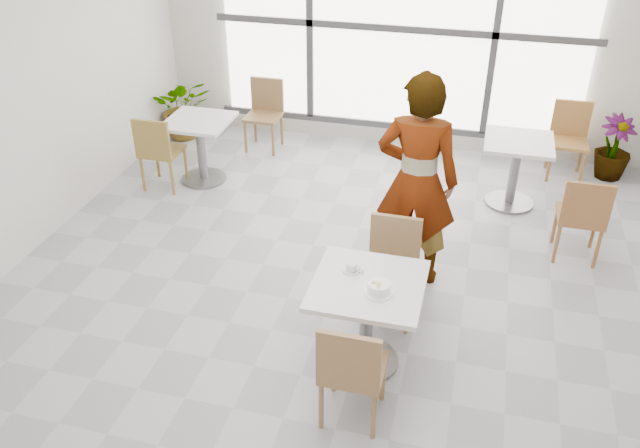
% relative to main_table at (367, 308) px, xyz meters
% --- Properties ---
extents(floor, '(7.00, 7.00, 0.00)m').
position_rel_main_table_xyz_m(floor, '(-0.44, 0.60, -0.52)').
color(floor, '#9E9EA5').
rests_on(floor, ground).
extents(wall_back, '(6.00, 0.00, 6.00)m').
position_rel_main_table_xyz_m(wall_back, '(-0.44, 4.10, 0.98)').
color(wall_back, silver).
rests_on(wall_back, ground).
extents(window, '(4.60, 0.07, 2.52)m').
position_rel_main_table_xyz_m(window, '(-0.44, 4.04, 0.98)').
color(window, white).
rests_on(window, ground).
extents(main_table, '(0.80, 0.80, 0.75)m').
position_rel_main_table_xyz_m(main_table, '(0.00, 0.00, 0.00)').
color(main_table, white).
rests_on(main_table, ground).
extents(chair_near, '(0.42, 0.42, 0.87)m').
position_rel_main_table_xyz_m(chair_near, '(0.02, -0.61, -0.02)').
color(chair_near, '#986F47').
rests_on(chair_near, ground).
extents(chair_far, '(0.42, 0.42, 0.87)m').
position_rel_main_table_xyz_m(chair_far, '(0.08, 0.67, -0.02)').
color(chair_far, '#926D48').
rests_on(chair_far, ground).
extents(oatmeal_bowl, '(0.21, 0.21, 0.10)m').
position_rel_main_table_xyz_m(oatmeal_bowl, '(0.09, -0.09, 0.27)').
color(oatmeal_bowl, white).
rests_on(oatmeal_bowl, main_table).
extents(coffee_cup, '(0.16, 0.13, 0.07)m').
position_rel_main_table_xyz_m(coffee_cup, '(-0.15, 0.12, 0.26)').
color(coffee_cup, silver).
rests_on(coffee_cup, main_table).
extents(person, '(0.71, 0.47, 1.93)m').
position_rel_main_table_xyz_m(person, '(0.17, 1.24, 0.44)').
color(person, black).
rests_on(person, ground).
extents(bg_table_left, '(0.70, 0.70, 0.75)m').
position_rel_main_table_xyz_m(bg_table_left, '(-2.42, 2.52, -0.04)').
color(bg_table_left, silver).
rests_on(bg_table_left, ground).
extents(bg_table_right, '(0.70, 0.70, 0.75)m').
position_rel_main_table_xyz_m(bg_table_right, '(1.04, 2.84, -0.04)').
color(bg_table_right, silver).
rests_on(bg_table_right, ground).
extents(bg_chair_left_near, '(0.42, 0.42, 0.87)m').
position_rel_main_table_xyz_m(bg_chair_left_near, '(-2.78, 2.19, -0.02)').
color(bg_chair_left_near, olive).
rests_on(bg_chair_left_near, ground).
extents(bg_chair_left_far, '(0.42, 0.42, 0.87)m').
position_rel_main_table_xyz_m(bg_chair_left_far, '(-2.02, 3.60, -0.02)').
color(bg_chair_left_far, olive).
rests_on(bg_chair_left_far, ground).
extents(bg_chair_right_near, '(0.42, 0.42, 0.87)m').
position_rel_main_table_xyz_m(bg_chair_right_near, '(1.64, 1.88, -0.02)').
color(bg_chair_right_near, '#965E35').
rests_on(bg_chair_right_near, ground).
extents(bg_chair_right_far, '(0.42, 0.42, 0.87)m').
position_rel_main_table_xyz_m(bg_chair_right_far, '(1.63, 3.75, -0.02)').
color(bg_chair_right_far, '#A26D38').
rests_on(bg_chair_right_far, ground).
extents(plant_left, '(0.93, 0.88, 0.81)m').
position_rel_main_table_xyz_m(plant_left, '(-3.14, 3.61, -0.12)').
color(plant_left, '#50743F').
rests_on(plant_left, ground).
extents(plant_right, '(0.55, 0.55, 0.75)m').
position_rel_main_table_xyz_m(plant_right, '(2.15, 3.79, -0.15)').
color(plant_right, '#648A4A').
rests_on(plant_right, ground).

